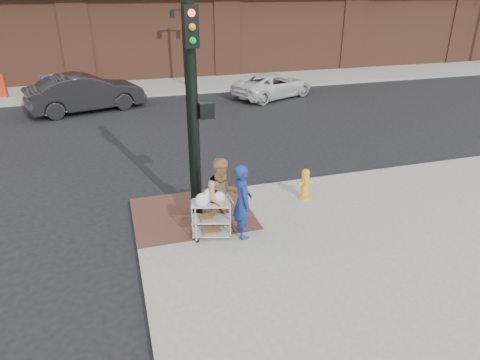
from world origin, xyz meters
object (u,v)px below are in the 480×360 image
object	(u,v)px
minivan_white	(273,85)
fire_hydrant	(305,183)
pedestrian_tan	(223,197)
utility_cart	(211,216)
lamp_post	(184,38)
traffic_signal_pole	(194,105)
sedan_dark	(86,93)
woman_blue	(243,201)

from	to	relation	value
minivan_white	fire_hydrant	bearing A→B (deg)	139.57
pedestrian_tan	utility_cart	bearing A→B (deg)	-175.94
lamp_post	pedestrian_tan	size ratio (longest dim) A/B	2.26
traffic_signal_pole	sedan_dark	size ratio (longest dim) A/B	0.99
traffic_signal_pole	pedestrian_tan	world-z (taller)	traffic_signal_pole
traffic_signal_pole	fire_hydrant	distance (m)	3.61
fire_hydrant	minivan_white	bearing A→B (deg)	73.00
fire_hydrant	lamp_post	bearing A→B (deg)	91.28
sedan_dark	utility_cart	world-z (taller)	sedan_dark
traffic_signal_pole	woman_blue	distance (m)	2.31
sedan_dark	pedestrian_tan	bearing A→B (deg)	177.82
traffic_signal_pole	woman_blue	bearing A→B (deg)	-57.17
woman_blue	pedestrian_tan	distance (m)	0.43
lamp_post	utility_cart	distance (m)	16.53
minivan_white	utility_cart	size ratio (longest dim) A/B	3.94
traffic_signal_pole	utility_cart	size ratio (longest dim) A/B	4.49
lamp_post	pedestrian_tan	world-z (taller)	lamp_post
pedestrian_tan	fire_hydrant	world-z (taller)	pedestrian_tan
utility_cart	fire_hydrant	world-z (taller)	utility_cart
minivan_white	fire_hydrant	world-z (taller)	minivan_white
lamp_post	minivan_white	size ratio (longest dim) A/B	0.91
minivan_white	utility_cart	distance (m)	13.85
traffic_signal_pole	fire_hydrant	size ratio (longest dim) A/B	6.14
utility_cart	fire_hydrant	size ratio (longest dim) A/B	1.37
lamp_post	minivan_white	xyz separation A→B (m)	(3.79, -3.84, -2.01)
pedestrian_tan	sedan_dark	bearing A→B (deg)	97.03
minivan_white	sedan_dark	bearing A→B (deg)	66.74
pedestrian_tan	sedan_dark	xyz separation A→B (m)	(-3.12, 12.31, -0.20)
lamp_post	minivan_white	distance (m)	5.76
lamp_post	traffic_signal_pole	world-z (taller)	traffic_signal_pole
woman_blue	fire_hydrant	distance (m)	2.45
woman_blue	minivan_white	size ratio (longest dim) A/B	0.38
sedan_dark	minivan_white	world-z (taller)	sedan_dark
sedan_dark	minivan_white	xyz separation A→B (m)	(9.01, 0.03, -0.22)
lamp_post	minivan_white	bearing A→B (deg)	-45.40
woman_blue	sedan_dark	bearing A→B (deg)	21.06
sedan_dark	minivan_white	size ratio (longest dim) A/B	1.15
sedan_dark	fire_hydrant	distance (m)	12.56
traffic_signal_pole	sedan_dark	xyz separation A→B (m)	(-2.75, 11.36, -2.00)
traffic_signal_pole	minivan_white	world-z (taller)	traffic_signal_pole
pedestrian_tan	minivan_white	bearing A→B (deg)	57.29
minivan_white	woman_blue	bearing A→B (deg)	132.84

